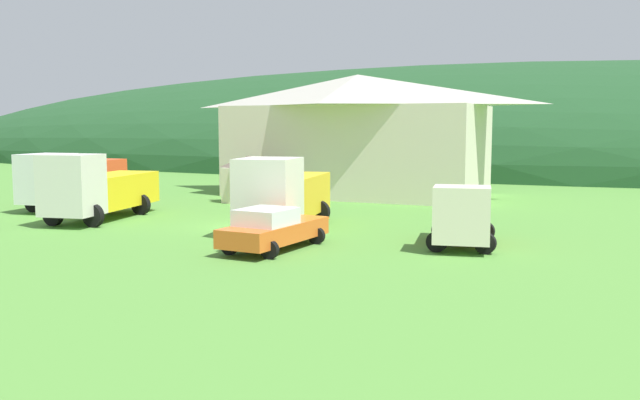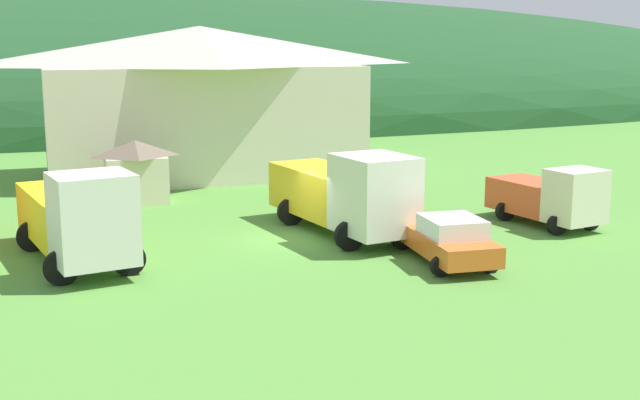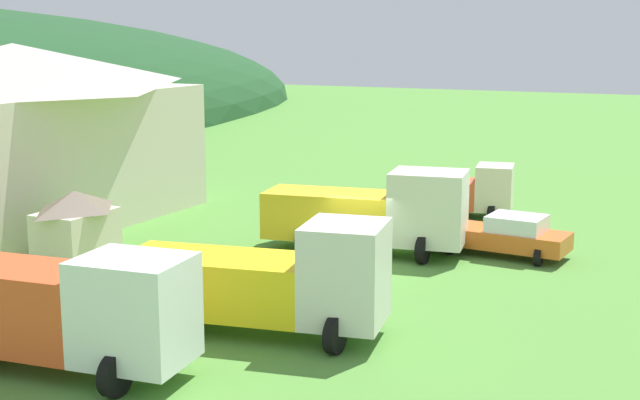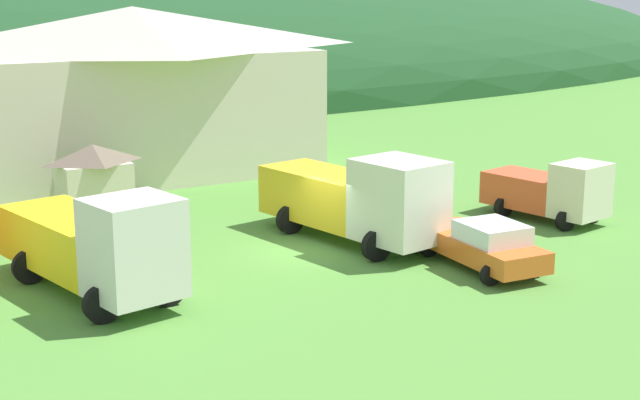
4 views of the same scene
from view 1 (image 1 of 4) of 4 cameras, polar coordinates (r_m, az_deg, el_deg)
name	(u,v)px [view 1 (image 1 of 4)]	position (r m, az deg, el deg)	size (l,w,h in m)	color
ground_plane	(242,227)	(32.85, -6.53, -2.21)	(200.00, 200.00, 0.00)	#518C38
forested_hill_backdrop	(477,164)	(88.37, 12.89, 2.96)	(176.46, 60.00, 24.30)	#1E4723
depot_building	(357,133)	(47.27, 3.12, 5.53)	(18.00, 9.50, 8.21)	beige
play_shed_cream	(249,178)	(42.80, -5.91, 1.80)	(2.99, 2.23, 2.94)	beige
heavy_rig_white	(71,178)	(42.15, -19.94, 1.69)	(3.52, 7.72, 3.24)	white
flatbed_truck_yellow	(97,188)	(36.36, -18.03, 0.96)	(4.06, 8.07, 3.43)	silver
heavy_rig_striped	(282,193)	(31.39, -3.15, 0.60)	(3.96, 8.26, 3.40)	silver
light_truck_cream	(462,216)	(27.60, 11.73, -1.30)	(3.10, 5.27, 2.52)	beige
service_pickup_orange	(273,229)	(26.55, -3.93, -2.38)	(2.69, 5.38, 1.66)	orange
traffic_cone_near_pickup	(328,219)	(35.37, 0.65, -1.57)	(0.36, 0.36, 0.58)	orange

